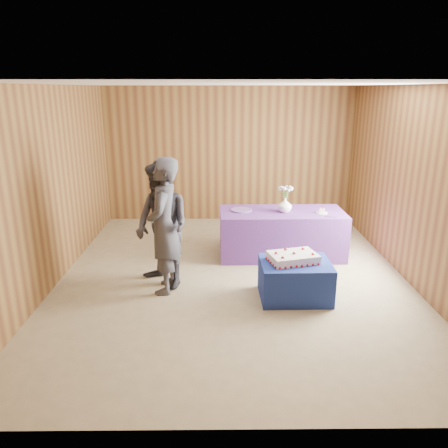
{
  "coord_description": "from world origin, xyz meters",
  "views": [
    {
      "loc": [
        -0.19,
        -5.88,
        2.65
      ],
      "look_at": [
        -0.13,
        0.1,
        0.78
      ],
      "focal_mm": 35.0,
      "sensor_mm": 36.0,
      "label": 1
    }
  ],
  "objects_px": {
    "sheet_cake": "(293,257)",
    "guest_left": "(164,226)",
    "cake_table": "(295,280)",
    "guest_right": "(162,226)",
    "serving_table": "(281,233)",
    "vase": "(285,205)"
  },
  "relations": [
    {
      "from": "serving_table",
      "to": "vase",
      "type": "xyz_separation_m",
      "value": [
        0.03,
        -0.04,
        0.49
      ]
    },
    {
      "from": "sheet_cake",
      "to": "guest_left",
      "type": "relative_size",
      "value": 0.39
    },
    {
      "from": "serving_table",
      "to": "guest_right",
      "type": "bearing_deg",
      "value": -147.84
    },
    {
      "from": "cake_table",
      "to": "vase",
      "type": "bearing_deg",
      "value": 86.69
    },
    {
      "from": "vase",
      "to": "guest_right",
      "type": "xyz_separation_m",
      "value": [
        -1.82,
        -1.11,
        -0.0
      ]
    },
    {
      "from": "vase",
      "to": "guest_right",
      "type": "bearing_deg",
      "value": -148.57
    },
    {
      "from": "vase",
      "to": "guest_left",
      "type": "height_order",
      "value": "guest_left"
    },
    {
      "from": "sheet_cake",
      "to": "guest_left",
      "type": "height_order",
      "value": "guest_left"
    },
    {
      "from": "cake_table",
      "to": "guest_left",
      "type": "xyz_separation_m",
      "value": [
        -1.72,
        0.25,
        0.66
      ]
    },
    {
      "from": "guest_right",
      "to": "cake_table",
      "type": "bearing_deg",
      "value": 32.61
    },
    {
      "from": "guest_right",
      "to": "serving_table",
      "type": "bearing_deg",
      "value": 78.12
    },
    {
      "from": "guest_right",
      "to": "guest_left",
      "type": "bearing_deg",
      "value": -29.5
    },
    {
      "from": "cake_table",
      "to": "sheet_cake",
      "type": "xyz_separation_m",
      "value": [
        -0.03,
        0.03,
        0.31
      ]
    },
    {
      "from": "vase",
      "to": "guest_left",
      "type": "relative_size",
      "value": 0.13
    },
    {
      "from": "cake_table",
      "to": "vase",
      "type": "relative_size",
      "value": 3.9
    },
    {
      "from": "cake_table",
      "to": "sheet_cake",
      "type": "height_order",
      "value": "sheet_cake"
    },
    {
      "from": "sheet_cake",
      "to": "vase",
      "type": "height_order",
      "value": "vase"
    },
    {
      "from": "serving_table",
      "to": "guest_left",
      "type": "relative_size",
      "value": 1.1
    },
    {
      "from": "cake_table",
      "to": "guest_left",
      "type": "relative_size",
      "value": 0.49
    },
    {
      "from": "guest_left",
      "to": "guest_right",
      "type": "relative_size",
      "value": 1.06
    },
    {
      "from": "guest_right",
      "to": "sheet_cake",
      "type": "bearing_deg",
      "value": 33.26
    },
    {
      "from": "cake_table",
      "to": "guest_right",
      "type": "bearing_deg",
      "value": 166.23
    }
  ]
}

